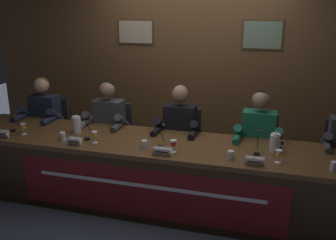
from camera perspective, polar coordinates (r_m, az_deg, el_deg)
The scene contains 29 objects.
ground_plane at distance 4.35m, azimuth 0.00°, elevation -12.38°, with size 12.00×12.00×0.00m, color #383D4C.
wall_back_panelled at distance 5.19m, azimuth 4.24°, elevation 7.81°, with size 5.98×0.14×2.60m.
conference_table at distance 4.01m, azimuth -0.54°, elevation -6.78°, with size 4.78×0.88×0.73m.
chair_far_left at distance 5.39m, azimuth -16.70°, elevation -1.94°, with size 0.44×0.45×0.91m.
panelist_far_left at distance 5.15m, azimuth -18.14°, elevation 0.26°, with size 0.51×0.48×1.24m.
nameplate_far_left at distance 4.56m, azimuth -23.32°, elevation -1.87°, with size 0.16×0.06×0.08m.
juice_glass_far_left at distance 4.55m, azimuth -20.59°, elevation -0.97°, with size 0.06×0.06×0.12m.
microphone_far_left at distance 4.74m, azimuth -21.73°, elevation -0.56°, with size 0.06×0.17×0.22m.
chair_left at distance 4.98m, azimuth -7.95°, elevation -2.95°, with size 0.44×0.45×0.91m.
panelist_left at distance 4.72m, azimuth -9.06°, elevation -0.61°, with size 0.51×0.48×1.24m.
nameplate_left at distance 4.09m, azimuth -13.66°, elevation -3.07°, with size 0.15×0.06×0.08m.
juice_glass_left at distance 4.08m, azimuth -10.79°, elevation -2.20°, with size 0.06×0.06×0.12m.
water_cup_left at distance 4.26m, azimuth -15.27°, elevation -2.37°, with size 0.06×0.06×0.08m.
microphone_left at distance 4.23m, azimuth -11.66°, elevation -1.74°, with size 0.06×0.17×0.22m.
chair_center at distance 4.71m, azimuth 2.10°, elevation -4.03°, with size 0.44×0.45×0.91m.
panelist_center at distance 4.43m, azimuth 1.51°, elevation -1.61°, with size 0.51×0.48×1.24m.
nameplate_center at distance 3.71m, azimuth -0.92°, elevation -4.66°, with size 0.19×0.06×0.08m.
juice_glass_center at distance 3.77m, azimuth 0.81°, elevation -3.54°, with size 0.06×0.06×0.12m.
water_cup_center at distance 3.89m, azimuth -3.51°, elevation -3.67°, with size 0.06×0.06×0.08m.
microphone_center at distance 3.92m, azimuth -0.99°, elevation -2.88°, with size 0.06×0.17×0.22m.
chair_right at distance 4.59m, azimuth 13.05°, elevation -5.06°, with size 0.44×0.45×0.91m.
panelist_right at distance 4.31m, azimuth 13.13°, elevation -2.64°, with size 0.51×0.48×1.24m.
nameplate_right at distance 3.58m, azimuth 12.65°, elevation -5.95°, with size 0.17×0.06×0.08m.
juice_glass_right at distance 3.68m, azimuth 16.02°, elevation -4.84°, with size 0.06×0.06×0.12m.
water_cup_right at distance 3.67m, azimuth 9.24°, elevation -5.21°, with size 0.06×0.06×0.08m.
microphone_right at distance 3.85m, azimuth 13.07°, elevation -3.79°, with size 0.06×0.17×0.22m.
water_cup_far_right at distance 3.69m, azimuth 23.25°, elevation -6.37°, with size 0.06×0.06×0.08m.
water_pitcher_left_side at distance 4.44m, azimuth -13.34°, elevation -0.65°, with size 0.15×0.10×0.21m.
water_pitcher_right_side at distance 3.91m, azimuth 15.54°, elevation -3.29°, with size 0.15×0.10×0.21m.
Camera 1 is at (1.04, -3.63, 2.16)m, focal length 41.29 mm.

